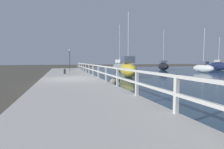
% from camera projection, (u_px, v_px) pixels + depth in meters
% --- Properties ---
extents(ground_plane, '(120.00, 120.00, 0.00)m').
position_uv_depth(ground_plane, '(71.00, 83.00, 12.63)').
color(ground_plane, '#4C473D').
extents(dock_walkway, '(4.23, 36.00, 0.34)m').
position_uv_depth(dock_walkway, '(71.00, 81.00, 12.62)').
color(dock_walkway, beige).
rests_on(dock_walkway, ground).
extents(railing, '(0.10, 32.50, 0.96)m').
position_uv_depth(railing, '(98.00, 69.00, 13.12)').
color(railing, silver).
rests_on(railing, dock_walkway).
extents(boulder_upstream, '(0.59, 0.53, 0.44)m').
position_uv_depth(boulder_upstream, '(116.00, 81.00, 12.41)').
color(boulder_upstream, '#666056').
rests_on(boulder_upstream, ground).
extents(boulder_mid_strip, '(0.37, 0.33, 0.28)m').
position_uv_depth(boulder_mid_strip, '(87.00, 72.00, 23.27)').
color(boulder_mid_strip, gray).
rests_on(boulder_mid_strip, ground).
extents(boulder_water_edge, '(0.62, 0.56, 0.46)m').
position_uv_depth(boulder_water_edge, '(114.00, 82.00, 11.68)').
color(boulder_water_edge, gray).
rests_on(boulder_water_edge, ground).
extents(mooring_bollard, '(0.21, 0.21, 0.51)m').
position_uv_depth(mooring_bollard, '(65.00, 71.00, 17.13)').
color(mooring_bollard, '#333338').
rests_on(mooring_bollard, dock_walkway).
extents(dock_lamp, '(0.22, 0.22, 2.74)m').
position_uv_depth(dock_lamp, '(70.00, 56.00, 21.77)').
color(dock_lamp, '#2D2D33').
rests_on(dock_lamp, dock_walkway).
extents(sailboat_yellow, '(2.24, 4.93, 6.41)m').
position_uv_depth(sailboat_yellow, '(128.00, 69.00, 17.48)').
color(sailboat_yellow, gold).
rests_on(sailboat_yellow, water_surface).
extents(sailboat_white, '(1.56, 3.29, 6.07)m').
position_uv_depth(sailboat_white, '(203.00, 68.00, 24.33)').
color(sailboat_white, white).
rests_on(sailboat_white, water_surface).
extents(sailboat_black, '(2.35, 4.15, 6.91)m').
position_uv_depth(sailboat_black, '(163.00, 66.00, 30.29)').
color(sailboat_black, black).
rests_on(sailboat_black, water_surface).
extents(sailboat_navy, '(1.07, 4.17, 5.59)m').
position_uv_depth(sailboat_navy, '(218.00, 66.00, 29.93)').
color(sailboat_navy, '#192347').
rests_on(sailboat_navy, water_surface).
extents(sailboat_gray, '(2.12, 3.32, 6.91)m').
position_uv_depth(sailboat_gray, '(120.00, 66.00, 26.20)').
color(sailboat_gray, gray).
rests_on(sailboat_gray, water_surface).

